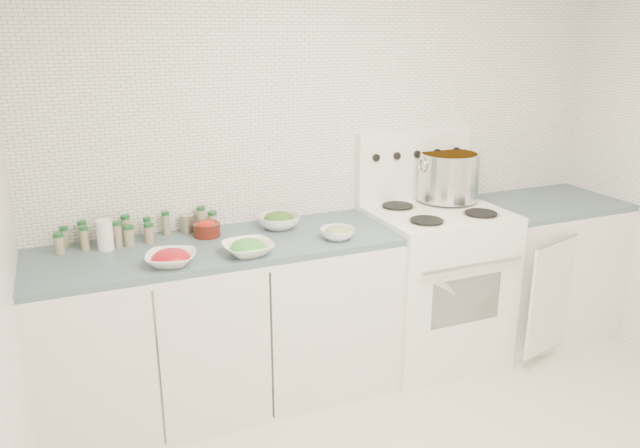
{
  "coord_description": "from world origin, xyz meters",
  "views": [
    {
      "loc": [
        -1.5,
        -1.75,
        1.95
      ],
      "look_at": [
        -0.28,
        1.14,
        0.96
      ],
      "focal_mm": 35.0,
      "sensor_mm": 36.0,
      "label": 1
    }
  ],
  "objects_px": {
    "bowl_snowpea": "(248,248)",
    "bowl_tomato": "(171,258)",
    "stove": "(433,280)",
    "stock_pot": "(448,175)"
  },
  "relations": [
    {
      "from": "bowl_snowpea",
      "to": "bowl_tomato",
      "type": "bearing_deg",
      "value": 178.84
    },
    {
      "from": "stove",
      "to": "bowl_snowpea",
      "type": "relative_size",
      "value": 5.33
    },
    {
      "from": "bowl_tomato",
      "to": "stock_pot",
      "type": "bearing_deg",
      "value": 11.07
    },
    {
      "from": "stove",
      "to": "bowl_tomato",
      "type": "distance_m",
      "value": 1.64
    },
    {
      "from": "stove",
      "to": "bowl_snowpea",
      "type": "distance_m",
      "value": 1.29
    },
    {
      "from": "stock_pot",
      "to": "stove",
      "type": "bearing_deg",
      "value": -137.51
    },
    {
      "from": "bowl_tomato",
      "to": "bowl_snowpea",
      "type": "height_order",
      "value": "bowl_snowpea"
    },
    {
      "from": "bowl_snowpea",
      "to": "stock_pot",
      "type": "bearing_deg",
      "value": 14.24
    },
    {
      "from": "stock_pot",
      "to": "bowl_snowpea",
      "type": "xyz_separation_m",
      "value": [
        -1.37,
        -0.35,
        -0.16
      ]
    },
    {
      "from": "stock_pot",
      "to": "bowl_tomato",
      "type": "relative_size",
      "value": 1.35
    }
  ]
}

